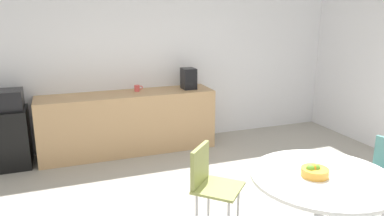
{
  "coord_description": "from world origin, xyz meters",
  "views": [
    {
      "loc": [
        -1.6,
        -2.64,
        2.07
      ],
      "look_at": [
        -0.12,
        1.34,
        0.95
      ],
      "focal_mm": 34.44,
      "sensor_mm": 36.0,
      "label": 1
    }
  ],
  "objects_px": {
    "mini_fridge": "(8,138)",
    "mug_green": "(137,88)",
    "microwave": "(3,100)",
    "fruit_bowl": "(314,171)",
    "coffee_maker": "(189,79)",
    "mug_white": "(185,85)",
    "chair_olive": "(209,178)",
    "round_table": "(321,189)"
  },
  "relations": [
    {
      "from": "fruit_bowl",
      "to": "coffee_maker",
      "type": "bearing_deg",
      "value": 90.59
    },
    {
      "from": "fruit_bowl",
      "to": "mug_green",
      "type": "distance_m",
      "value": 3.19
    },
    {
      "from": "chair_olive",
      "to": "mug_green",
      "type": "bearing_deg",
      "value": 93.87
    },
    {
      "from": "round_table",
      "to": "mug_white",
      "type": "xyz_separation_m",
      "value": [
        -0.14,
        3.11,
        0.33
      ]
    },
    {
      "from": "coffee_maker",
      "to": "microwave",
      "type": "bearing_deg",
      "value": 180.0
    },
    {
      "from": "mini_fridge",
      "to": "round_table",
      "type": "relative_size",
      "value": 0.67
    },
    {
      "from": "round_table",
      "to": "fruit_bowl",
      "type": "relative_size",
      "value": 5.28
    },
    {
      "from": "mini_fridge",
      "to": "round_table",
      "type": "height_order",
      "value": "mini_fridge"
    },
    {
      "from": "microwave",
      "to": "mug_white",
      "type": "height_order",
      "value": "microwave"
    },
    {
      "from": "round_table",
      "to": "chair_olive",
      "type": "bearing_deg",
      "value": 136.25
    },
    {
      "from": "round_table",
      "to": "mug_green",
      "type": "xyz_separation_m",
      "value": [
        -0.9,
        3.1,
        0.33
      ]
    },
    {
      "from": "mug_green",
      "to": "microwave",
      "type": "bearing_deg",
      "value": -177.26
    },
    {
      "from": "round_table",
      "to": "mug_green",
      "type": "relative_size",
      "value": 9.29
    },
    {
      "from": "mini_fridge",
      "to": "mug_green",
      "type": "relative_size",
      "value": 6.23
    },
    {
      "from": "round_table",
      "to": "coffee_maker",
      "type": "relative_size",
      "value": 3.75
    },
    {
      "from": "chair_olive",
      "to": "coffee_maker",
      "type": "xyz_separation_m",
      "value": [
        0.63,
        2.31,
        0.54
      ]
    },
    {
      "from": "mini_fridge",
      "to": "mug_white",
      "type": "relative_size",
      "value": 6.23
    },
    {
      "from": "mini_fridge",
      "to": "mug_white",
      "type": "distance_m",
      "value": 2.63
    },
    {
      "from": "mini_fridge",
      "to": "mug_green",
      "type": "distance_m",
      "value": 1.89
    },
    {
      "from": "mini_fridge",
      "to": "mug_green",
      "type": "bearing_deg",
      "value": 2.74
    },
    {
      "from": "round_table",
      "to": "fruit_bowl",
      "type": "height_order",
      "value": "fruit_bowl"
    },
    {
      "from": "mini_fridge",
      "to": "coffee_maker",
      "type": "height_order",
      "value": "coffee_maker"
    },
    {
      "from": "round_table",
      "to": "microwave",
      "type": "bearing_deg",
      "value": 131.96
    },
    {
      "from": "fruit_bowl",
      "to": "coffee_maker",
      "type": "xyz_separation_m",
      "value": [
        -0.03,
        3.0,
        0.28
      ]
    },
    {
      "from": "microwave",
      "to": "round_table",
      "type": "xyz_separation_m",
      "value": [
        2.71,
        -3.01,
        -0.32
      ]
    },
    {
      "from": "fruit_bowl",
      "to": "mug_green",
      "type": "xyz_separation_m",
      "value": [
        -0.82,
        3.08,
        0.17
      ]
    },
    {
      "from": "microwave",
      "to": "fruit_bowl",
      "type": "xyz_separation_m",
      "value": [
        2.63,
        -3.0,
        -0.15
      ]
    },
    {
      "from": "chair_olive",
      "to": "coffee_maker",
      "type": "height_order",
      "value": "coffee_maker"
    },
    {
      "from": "mug_white",
      "to": "coffee_maker",
      "type": "xyz_separation_m",
      "value": [
        0.03,
        -0.1,
        0.11
      ]
    },
    {
      "from": "fruit_bowl",
      "to": "microwave",
      "type": "bearing_deg",
      "value": 131.3
    },
    {
      "from": "chair_olive",
      "to": "coffee_maker",
      "type": "bearing_deg",
      "value": 74.75
    },
    {
      "from": "microwave",
      "to": "mug_white",
      "type": "relative_size",
      "value": 3.72
    },
    {
      "from": "round_table",
      "to": "mug_green",
      "type": "bearing_deg",
      "value": 106.15
    },
    {
      "from": "fruit_bowl",
      "to": "mug_green",
      "type": "relative_size",
      "value": 1.76
    },
    {
      "from": "microwave",
      "to": "fruit_bowl",
      "type": "bearing_deg",
      "value": -48.7
    },
    {
      "from": "mug_green",
      "to": "fruit_bowl",
      "type": "bearing_deg",
      "value": -75.07
    },
    {
      "from": "mug_white",
      "to": "fruit_bowl",
      "type": "bearing_deg",
      "value": -88.85
    },
    {
      "from": "chair_olive",
      "to": "mug_white",
      "type": "relative_size",
      "value": 6.43
    },
    {
      "from": "microwave",
      "to": "coffee_maker",
      "type": "relative_size",
      "value": 1.5
    },
    {
      "from": "chair_olive",
      "to": "fruit_bowl",
      "type": "xyz_separation_m",
      "value": [
        0.66,
        -0.69,
        0.26
      ]
    },
    {
      "from": "fruit_bowl",
      "to": "mug_white",
      "type": "height_order",
      "value": "mug_white"
    },
    {
      "from": "round_table",
      "to": "mini_fridge",
      "type": "bearing_deg",
      "value": 131.96
    }
  ]
}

